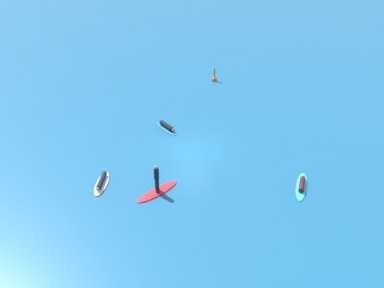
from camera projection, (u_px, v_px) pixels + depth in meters
ground_plane at (192, 150)px, 28.04m from camera, size 120.00×120.00×0.00m
surfer_on_teal_board at (302, 185)px, 24.34m from camera, size 0.79×2.95×0.39m
surfer_on_white_board at (102, 182)px, 24.57m from camera, size 1.38×2.53×0.40m
surfer_on_blue_board at (167, 127)px, 30.56m from camera, size 2.45×1.84×0.42m
surfer_on_red_board at (157, 186)px, 23.77m from camera, size 1.98×2.99×1.87m
marker_buoy at (214, 79)px, 38.88m from camera, size 0.50×0.50×1.41m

